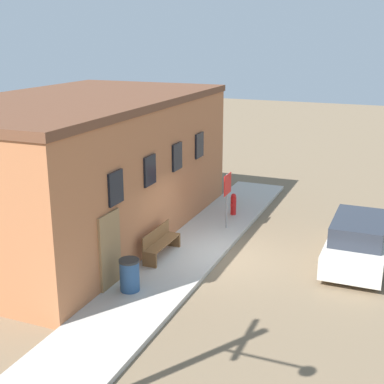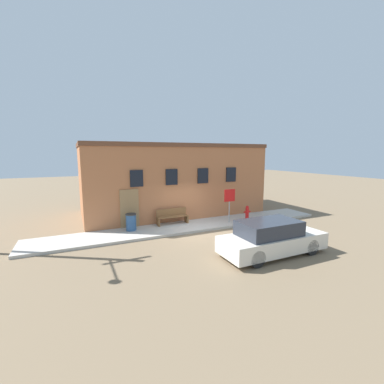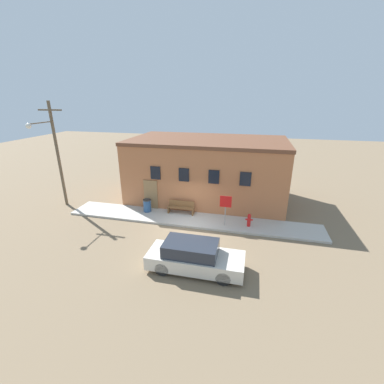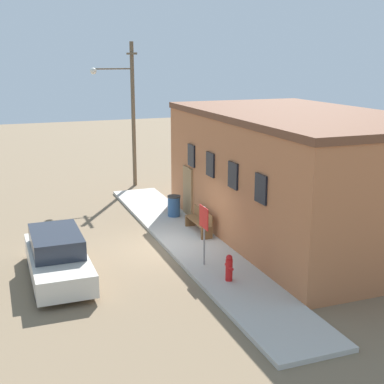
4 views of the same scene
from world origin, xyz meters
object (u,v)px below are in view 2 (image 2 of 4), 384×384
at_px(bench, 172,216).
at_px(trash_bin, 131,222).
at_px(fire_hydrant, 247,212).
at_px(stop_sign, 230,199).
at_px(parked_car, 271,238).

relative_size(bench, trash_bin, 2.03).
bearing_deg(trash_bin, bench, 5.87).
relative_size(fire_hydrant, trash_bin, 0.93).
height_order(bench, trash_bin, trash_bin).
distance_m(stop_sign, bench, 3.42).
relative_size(stop_sign, trash_bin, 2.21).
height_order(fire_hydrant, stop_sign, stop_sign).
xyz_separation_m(bench, trash_bin, (-2.37, -0.24, 0.01)).
distance_m(fire_hydrant, bench, 4.65).
relative_size(fire_hydrant, parked_car, 0.18).
xyz_separation_m(fire_hydrant, trash_bin, (-6.94, 0.61, 0.03)).
xyz_separation_m(stop_sign, trash_bin, (-5.49, 0.85, -0.92)).
xyz_separation_m(bench, parked_car, (2.20, -5.59, 0.11)).
bearing_deg(parked_car, fire_hydrant, 63.47).
xyz_separation_m(stop_sign, parked_car, (-0.91, -4.50, -0.82)).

